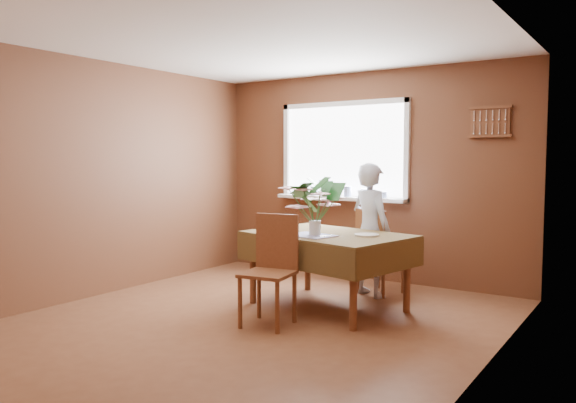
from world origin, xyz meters
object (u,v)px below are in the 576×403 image
Objects in this scene: dining_table at (328,242)px; chair_far at (376,248)px; chair_near at (272,265)px; flower_bouquet at (315,202)px; seated_woman at (371,230)px.

dining_table is 0.80m from chair_far.
chair_far is 0.95× the size of chair_near.
dining_table is 1.83× the size of chair_far.
chair_near reaches higher than chair_far.
chair_far is 1.13m from flower_bouquet.
flower_bouquet is at bearing 100.74° from seated_woman.
flower_bouquet is (-0.16, -0.88, 0.35)m from seated_woman.
dining_table is 2.96× the size of flower_bouquet.
chair_far is 1.61× the size of flower_bouquet.
chair_near is at bearing 92.43° from chair_far.
dining_table is 0.75m from chair_near.
dining_table is at bearing 92.22° from chair_far.
chair_far is at bearing -84.86° from seated_woman.
chair_near is 1.69× the size of flower_bouquet.
dining_table is at bearing 69.09° from chair_near.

